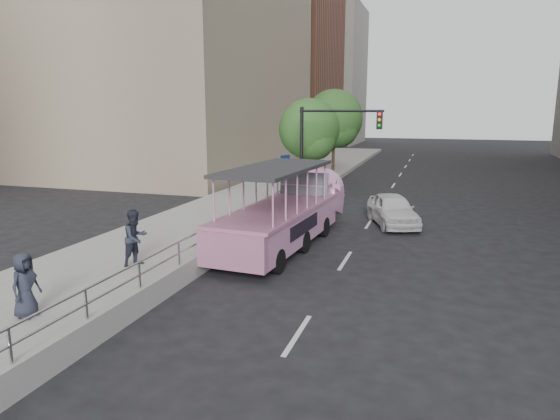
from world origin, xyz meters
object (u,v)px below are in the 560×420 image
(pedestrian_mid, at_px, (136,238))
(traffic_signal, at_px, (324,141))
(pedestrian_far, at_px, (25,285))
(street_tree_far, at_px, (335,121))
(parking_sign, at_px, (285,179))
(car, at_px, (393,210))
(duck_boat, at_px, (288,214))
(street_tree_near, at_px, (311,132))

(pedestrian_mid, xyz_separation_m, traffic_signal, (3.22, 11.92, 2.31))
(pedestrian_far, xyz_separation_m, street_tree_far, (2.03, 25.52, 3.23))
(pedestrian_mid, height_order, parking_sign, parking_sign)
(pedestrian_far, bearing_deg, parking_sign, -7.78)
(traffic_signal, bearing_deg, car, -34.14)
(duck_boat, distance_m, street_tree_far, 16.68)
(traffic_signal, height_order, street_tree_far, street_tree_far)
(parking_sign, distance_m, street_tree_far, 12.18)
(traffic_signal, relative_size, street_tree_far, 0.81)
(pedestrian_mid, bearing_deg, traffic_signal, -0.69)
(duck_boat, xyz_separation_m, street_tree_far, (-1.56, 16.30, 3.16))
(parking_sign, distance_m, traffic_signal, 3.26)
(parking_sign, bearing_deg, traffic_signal, 62.63)
(duck_boat, distance_m, pedestrian_mid, 6.08)
(car, relative_size, parking_sign, 1.38)
(pedestrian_mid, relative_size, street_tree_far, 0.28)
(traffic_signal, bearing_deg, duck_boat, -88.61)
(duck_boat, distance_m, car, 5.64)
(duck_boat, bearing_deg, pedestrian_far, -111.34)
(pedestrian_far, relative_size, street_tree_near, 0.27)
(car, height_order, pedestrian_mid, pedestrian_mid)
(pedestrian_mid, xyz_separation_m, street_tree_far, (1.83, 21.35, 3.12))
(parking_sign, bearing_deg, car, -0.31)
(parking_sign, xyz_separation_m, traffic_signal, (1.29, 2.50, 1.65))
(pedestrian_far, distance_m, traffic_signal, 16.63)
(car, xyz_separation_m, parking_sign, (-5.02, 0.03, 1.15))
(pedestrian_far, distance_m, street_tree_far, 25.80)
(duck_boat, relative_size, pedestrian_far, 6.11)
(pedestrian_far, height_order, street_tree_far, street_tree_far)
(duck_boat, relative_size, traffic_signal, 1.82)
(pedestrian_far, height_order, traffic_signal, traffic_signal)
(parking_sign, height_order, street_tree_far, street_tree_far)
(car, bearing_deg, traffic_signal, 125.21)
(traffic_signal, relative_size, street_tree_near, 0.91)
(parking_sign, height_order, street_tree_near, street_tree_near)
(duck_boat, xyz_separation_m, traffic_signal, (-0.17, 6.88, 2.35))
(duck_boat, distance_m, street_tree_near, 10.79)
(parking_sign, bearing_deg, street_tree_far, 90.50)
(parking_sign, xyz_separation_m, street_tree_far, (-0.10, 11.93, 2.46))
(pedestrian_mid, bearing_deg, duck_boat, -19.45)
(street_tree_near, relative_size, street_tree_far, 0.89)
(pedestrian_mid, distance_m, street_tree_near, 15.66)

